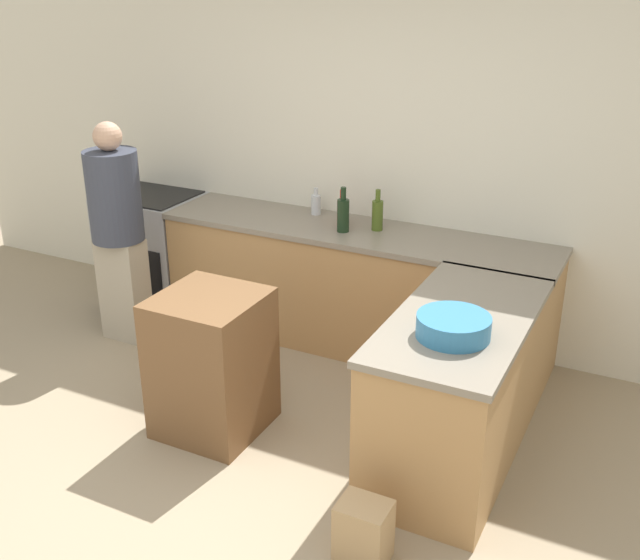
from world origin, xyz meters
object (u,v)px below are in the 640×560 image
at_px(island_table, 212,363).
at_px(wine_bottle_dark, 343,214).
at_px(range_oven, 154,247).
at_px(mixing_bowl, 453,326).
at_px(hot_sauce_bottle, 342,211).
at_px(vinegar_bottle_clear, 316,204).
at_px(person_by_range, 118,227).
at_px(olive_oil_bottle, 377,214).
at_px(paper_bag, 363,532).

xyz_separation_m(island_table, wine_bottle_dark, (0.24, 1.31, 0.58)).
bearing_deg(range_oven, wine_bottle_dark, -2.50).
xyz_separation_m(island_table, mixing_bowl, (1.41, 0.11, 0.51)).
height_order(mixing_bowl, hot_sauce_bottle, hot_sauce_bottle).
bearing_deg(vinegar_bottle_clear, wine_bottle_dark, -37.25).
bearing_deg(island_table, range_oven, 137.72).
bearing_deg(wine_bottle_dark, hot_sauce_bottle, 118.46).
relative_size(vinegar_bottle_clear, person_by_range, 0.12).
xyz_separation_m(range_oven, person_by_range, (0.26, -0.68, 0.42)).
xyz_separation_m(range_oven, vinegar_bottle_clear, (1.41, 0.19, 0.52)).
distance_m(olive_oil_bottle, wine_bottle_dark, 0.24).
xyz_separation_m(island_table, vinegar_bottle_clear, (-0.11, 1.57, 0.54)).
bearing_deg(person_by_range, vinegar_bottle_clear, 36.89).
distance_m(olive_oil_bottle, paper_bag, 2.37).
relative_size(wine_bottle_dark, person_by_range, 0.20).
distance_m(island_table, mixing_bowl, 1.50).
bearing_deg(hot_sauce_bottle, range_oven, -178.71).
height_order(range_oven, person_by_range, person_by_range).
height_order(range_oven, vinegar_bottle_clear, vinegar_bottle_clear).
distance_m(island_table, wine_bottle_dark, 1.45).
bearing_deg(wine_bottle_dark, paper_bag, -62.14).
bearing_deg(mixing_bowl, person_by_range, 167.39).
height_order(island_table, olive_oil_bottle, olive_oil_bottle).
bearing_deg(paper_bag, mixing_bowl, 78.07).
distance_m(island_table, hot_sauce_bottle, 1.54).
bearing_deg(paper_bag, olive_oil_bottle, 111.64).
height_order(hot_sauce_bottle, paper_bag, hot_sauce_bottle).
relative_size(island_table, olive_oil_bottle, 2.97).
distance_m(wine_bottle_dark, paper_bag, 2.34).
bearing_deg(olive_oil_bottle, vinegar_bottle_clear, 166.92).
distance_m(vinegar_bottle_clear, olive_oil_bottle, 0.56).
bearing_deg(wine_bottle_dark, island_table, -100.34).
xyz_separation_m(hot_sauce_bottle, paper_bag, (1.08, -2.04, -0.83)).
bearing_deg(mixing_bowl, island_table, -175.73).
distance_m(range_oven, hot_sauce_bottle, 1.78).
relative_size(range_oven, paper_bag, 2.83).
xyz_separation_m(range_oven, olive_oil_bottle, (1.96, 0.06, 0.56)).
bearing_deg(island_table, person_by_range, 150.87).
height_order(wine_bottle_dark, paper_bag, wine_bottle_dark).
height_order(range_oven, wine_bottle_dark, wine_bottle_dark).
distance_m(wine_bottle_dark, hot_sauce_bottle, 0.13).
distance_m(mixing_bowl, hot_sauce_bottle, 1.80).
distance_m(person_by_range, paper_bag, 2.93).
bearing_deg(wine_bottle_dark, olive_oil_bottle, 34.17).
height_order(vinegar_bottle_clear, olive_oil_bottle, olive_oil_bottle).
relative_size(range_oven, olive_oil_bottle, 3.09).
bearing_deg(vinegar_bottle_clear, island_table, -86.10).
bearing_deg(hot_sauce_bottle, paper_bag, -62.10).
relative_size(island_table, paper_bag, 2.71).
bearing_deg(hot_sauce_bottle, mixing_bowl, -46.88).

